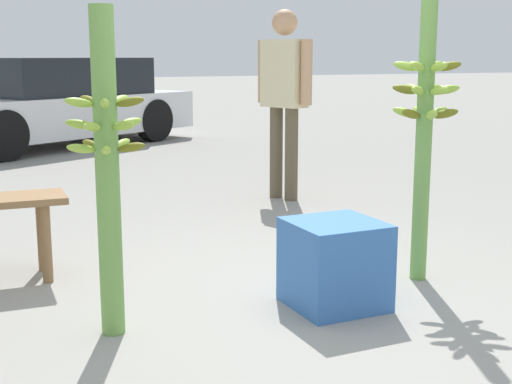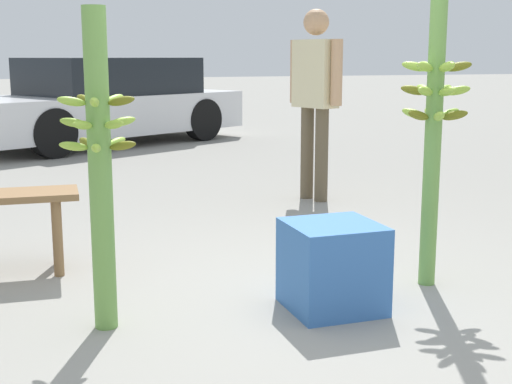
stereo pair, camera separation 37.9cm
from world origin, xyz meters
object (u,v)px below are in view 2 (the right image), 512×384
(vendor_person, at_px, (315,88))
(produce_crate, at_px, (332,266))
(banana_stalk_center, at_px, (434,125))
(banana_stalk_left, at_px, (100,165))
(parked_car, at_px, (104,102))

(vendor_person, relative_size, produce_crate, 3.74)
(banana_stalk_center, bearing_deg, vendor_person, 81.61)
(banana_stalk_center, xyz_separation_m, produce_crate, (-0.69, -0.20, -0.69))
(banana_stalk_left, bearing_deg, parked_car, 82.82)
(banana_stalk_center, relative_size, parked_car, 0.37)
(vendor_person, bearing_deg, parked_car, -5.04)
(vendor_person, height_order, produce_crate, vendor_person)
(banana_stalk_left, relative_size, banana_stalk_center, 0.90)
(banana_stalk_center, relative_size, vendor_person, 0.99)
(parked_car, bearing_deg, banana_stalk_left, 144.00)
(vendor_person, bearing_deg, produce_crate, 138.94)
(banana_stalk_center, relative_size, produce_crate, 3.70)
(parked_car, height_order, produce_crate, parked_car)
(banana_stalk_center, bearing_deg, parked_car, 96.94)
(banana_stalk_center, xyz_separation_m, parked_car, (-0.90, 7.40, -0.30))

